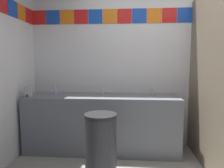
{
  "coord_description": "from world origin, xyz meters",
  "views": [
    {
      "loc": [
        -0.5,
        -1.73,
        1.31
      ],
      "look_at": [
        -0.7,
        0.87,
        1.02
      ],
      "focal_mm": 32.64,
      "sensor_mm": 36.0,
      "label": 1
    }
  ],
  "objects": [
    {
      "name": "soap_dispenser",
      "position": [
        -1.89,
        0.99,
        0.9
      ],
      "size": [
        0.09,
        0.09,
        0.16
      ],
      "color": "#B7BABF",
      "rests_on": "vanity_counter"
    },
    {
      "name": "faucet_left",
      "position": [
        -1.6,
        1.26,
        0.87
      ],
      "size": [
        0.04,
        0.1,
        0.14
      ],
      "color": "silver",
      "rests_on": "vanity_counter"
    },
    {
      "name": "vanity_counter",
      "position": [
        -0.88,
        1.17,
        0.42
      ],
      "size": [
        2.19,
        0.6,
        0.82
      ],
      "color": "slate",
      "rests_on": "ground_plane"
    },
    {
      "name": "faucet_right",
      "position": [
        -0.15,
        1.26,
        0.87
      ],
      "size": [
        0.04,
        0.1,
        0.14
      ],
      "color": "silver",
      "rests_on": "vanity_counter"
    },
    {
      "name": "faucet_center",
      "position": [
        -0.88,
        1.26,
        0.87
      ],
      "size": [
        0.04,
        0.1,
        0.14
      ],
      "color": "silver",
      "rests_on": "vanity_counter"
    },
    {
      "name": "wall_back",
      "position": [
        0.0,
        1.51,
        1.41
      ],
      "size": [
        4.04,
        0.09,
        2.81
      ],
      "color": "silver",
      "rests_on": "ground_plane"
    },
    {
      "name": "trash_bin",
      "position": [
        -0.78,
        0.36,
        0.38
      ],
      "size": [
        0.35,
        0.35,
        0.76
      ],
      "color": "#333338",
      "rests_on": "ground_plane"
    }
  ]
}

